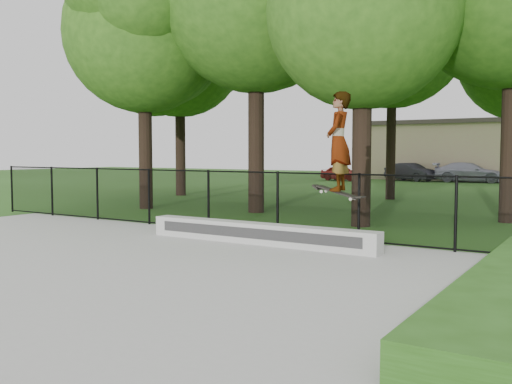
# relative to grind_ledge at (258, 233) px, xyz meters

# --- Properties ---
(grind_ledge) EXTENTS (5.41, 0.40, 0.44)m
(grind_ledge) POSITION_rel_grind_ledge_xyz_m (0.00, 0.00, 0.00)
(grind_ledge) COLOR #B5B6B0
(grind_ledge) RESTS_ON concrete_slab
(car_a) EXTENTS (3.25, 1.75, 1.06)m
(car_a) POSITION_rel_grind_ledge_xyz_m (-9.95, 26.97, 0.25)
(car_a) COLOR maroon
(car_a) RESTS_ON ground
(car_b) EXTENTS (3.67, 2.60, 1.25)m
(car_b) POSITION_rel_grind_ledge_xyz_m (-5.73, 29.08, 0.35)
(car_b) COLOR black
(car_b) RESTS_ON ground
(car_c) EXTENTS (4.38, 2.35, 1.32)m
(car_c) POSITION_rel_grind_ledge_xyz_m (-1.88, 29.39, 0.38)
(car_c) COLOR #9998AC
(car_c) RESTS_ON ground
(skater_airborne) EXTENTS (0.82, 0.77, 2.06)m
(skater_airborne) POSITION_rel_grind_ledge_xyz_m (1.92, -0.20, 1.90)
(skater_airborne) COLOR black
(skater_airborne) RESTS_ON ground
(chainlink_fence) EXTENTS (16.06, 0.06, 1.50)m
(chainlink_fence) POSITION_rel_grind_ledge_xyz_m (-2.22, 1.20, 0.53)
(chainlink_fence) COLOR black
(chainlink_fence) RESTS_ON concrete_slab
(tree_row) EXTENTS (20.56, 18.36, 10.40)m
(tree_row) POSITION_rel_grind_ledge_xyz_m (-2.45, 9.11, 6.32)
(tree_row) COLOR black
(tree_row) RESTS_ON ground
(distant_building) EXTENTS (12.40, 6.40, 4.30)m
(distant_building) POSITION_rel_grind_ledge_xyz_m (-4.22, 33.30, 1.89)
(distant_building) COLOR tan
(distant_building) RESTS_ON ground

